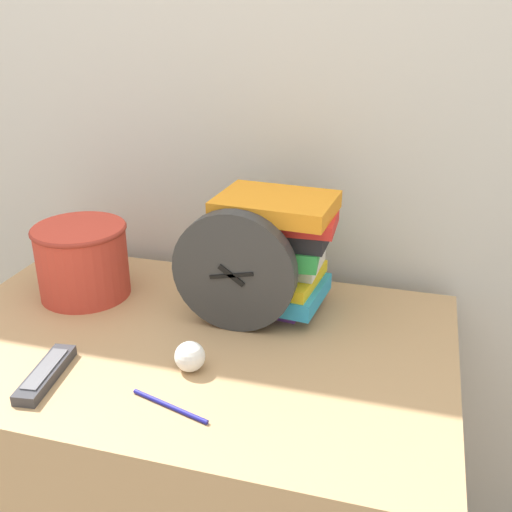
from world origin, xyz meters
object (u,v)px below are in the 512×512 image
(book_stack, at_px, (277,250))
(tv_remote, at_px, (46,374))
(desk_clock, at_px, (234,272))
(basket, at_px, (82,259))
(pen, at_px, (170,406))
(crumpled_paper_ball, at_px, (190,356))

(book_stack, distance_m, tv_remote, 0.52)
(desk_clock, xyz_separation_m, book_stack, (0.06, 0.12, 0.01))
(book_stack, bearing_deg, basket, -171.49)
(pen, bearing_deg, tv_remote, 176.06)
(book_stack, xyz_separation_m, tv_remote, (-0.33, -0.38, -0.12))
(basket, distance_m, tv_remote, 0.34)
(desk_clock, distance_m, crumpled_paper_ball, 0.20)
(book_stack, bearing_deg, tv_remote, -130.91)
(basket, distance_m, pen, 0.49)
(book_stack, relative_size, tv_remote, 1.48)
(desk_clock, height_order, basket, desk_clock)
(tv_remote, distance_m, crumpled_paper_ball, 0.26)
(basket, xyz_separation_m, tv_remote, (0.10, -0.32, -0.08))
(desk_clock, relative_size, basket, 1.21)
(tv_remote, bearing_deg, basket, 108.17)
(book_stack, height_order, tv_remote, book_stack)
(basket, xyz_separation_m, pen, (0.35, -0.34, -0.09))
(tv_remote, height_order, crumpled_paper_ball, crumpled_paper_ball)
(desk_clock, relative_size, book_stack, 0.99)
(desk_clock, xyz_separation_m, pen, (-0.02, -0.28, -0.12))
(book_stack, height_order, basket, book_stack)
(desk_clock, relative_size, crumpled_paper_ball, 4.49)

